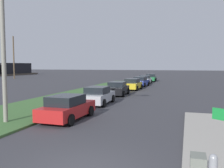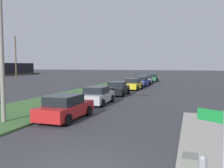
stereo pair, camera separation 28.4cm
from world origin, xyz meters
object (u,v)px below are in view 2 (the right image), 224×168
at_px(parked_car_red, 65,108).
at_px(streetlight, 8,44).
at_px(distant_utility_pole, 16,58).
at_px(parked_car_black, 118,89).
at_px(parked_car_blue, 141,82).
at_px(parked_car_yellow, 133,84).
at_px(parked_car_green, 152,78).
at_px(parked_car_silver, 97,96).
at_px(parked_car_white, 146,80).

distance_m(parked_car_red, streetlight, 4.77).
relative_size(parked_car_red, distant_utility_pole, 0.43).
xyz_separation_m(parked_car_red, distant_utility_pole, (35.28, 32.43, 4.28)).
height_order(parked_car_black, parked_car_blue, same).
bearing_deg(parked_car_yellow, parked_car_green, 1.06).
relative_size(parked_car_silver, parked_car_blue, 1.00).
bearing_deg(parked_car_silver, parked_car_black, -1.47).
bearing_deg(parked_car_silver, distant_utility_pole, 45.33).
relative_size(parked_car_blue, parked_car_green, 1.00).
relative_size(parked_car_white, streetlight, 0.58).
distance_m(parked_car_silver, parked_car_green, 29.85).
height_order(parked_car_yellow, parked_car_green, same).
xyz_separation_m(parked_car_white, distant_utility_pole, (6.06, 32.15, 4.28)).
xyz_separation_m(parked_car_silver, parked_car_yellow, (12.60, -0.14, 0.00)).
bearing_deg(streetlight, parked_car_red, -51.93).
height_order(parked_car_red, parked_car_yellow, same).
xyz_separation_m(streetlight, distant_utility_pole, (37.15, 30.04, 0.61)).
distance_m(parked_car_yellow, parked_car_green, 17.26).
bearing_deg(parked_car_red, streetlight, 128.96).
bearing_deg(parked_car_white, parked_car_silver, 179.58).
xyz_separation_m(parked_car_white, parked_car_green, (6.57, -0.08, 0.00)).
xyz_separation_m(parked_car_black, parked_car_blue, (11.75, -0.30, 0.00)).
bearing_deg(parked_car_green, parked_car_blue, 178.00).
bearing_deg(parked_car_black, distant_utility_pole, 50.99).
height_order(parked_car_yellow, distant_utility_pole, distant_utility_pole).
bearing_deg(parked_car_blue, parked_car_silver, -177.95).
xyz_separation_m(parked_car_black, parked_car_white, (17.07, -0.09, 0.00)).
relative_size(parked_car_red, parked_car_silver, 0.99).
bearing_deg(parked_car_red, parked_car_yellow, 1.33).
distance_m(parked_car_blue, streetlight, 26.14).
height_order(parked_car_red, parked_car_green, same).
bearing_deg(distant_utility_pole, parked_car_white, -100.68).
xyz_separation_m(parked_car_red, parked_car_green, (35.79, 0.21, 0.00)).
bearing_deg(parked_car_blue, parked_car_white, 5.10).
distance_m(parked_car_yellow, parked_car_blue, 5.36).
xyz_separation_m(parked_car_red, parked_car_white, (29.22, 0.28, 0.00)).
height_order(streetlight, distant_utility_pole, distant_utility_pole).
distance_m(parked_car_silver, parked_car_blue, 17.96).
distance_m(parked_car_green, streetlight, 37.91).
bearing_deg(parked_car_black, parked_car_red, 178.53).
height_order(parked_car_silver, parked_car_yellow, same).
relative_size(parked_car_yellow, parked_car_blue, 0.99).
relative_size(parked_car_green, distant_utility_pole, 0.44).
bearing_deg(parked_car_blue, parked_car_green, 3.42).
distance_m(parked_car_green, distant_utility_pole, 32.52).
distance_m(parked_car_black, parked_car_yellow, 6.39).
height_order(parked_car_silver, parked_car_white, same).
bearing_deg(parked_car_red, parked_car_white, 1.44).
bearing_deg(parked_car_yellow, parked_car_white, 1.61).
bearing_deg(parked_car_white, distant_utility_pole, 78.89).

